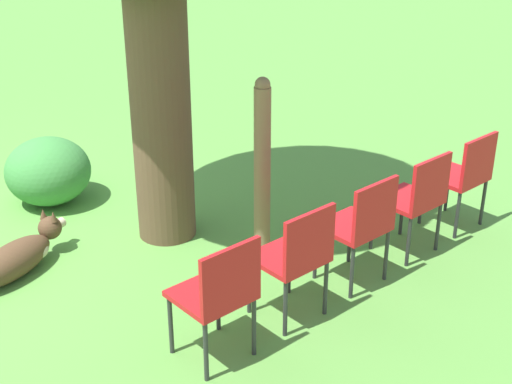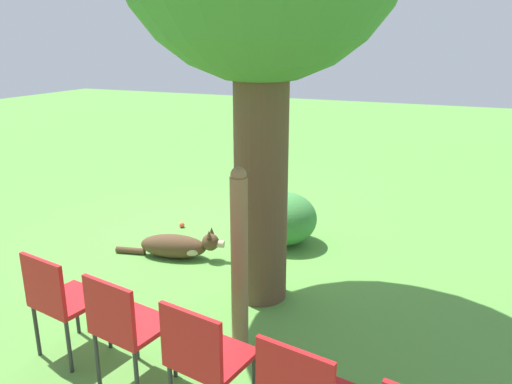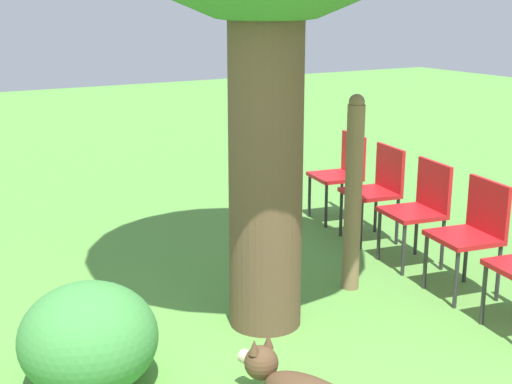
# 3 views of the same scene
# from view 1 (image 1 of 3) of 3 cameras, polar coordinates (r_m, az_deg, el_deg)

# --- Properties ---
(ground_plane) EXTENTS (30.00, 30.00, 0.00)m
(ground_plane) POSITION_cam_1_polar(r_m,az_deg,el_deg) (6.07, -19.49, -4.66)
(ground_plane) COLOR #56933D
(dog) EXTENTS (0.44, 1.24, 0.36)m
(dog) POSITION_cam_1_polar(r_m,az_deg,el_deg) (5.70, -18.48, -4.93)
(dog) COLOR #513823
(dog) RESTS_ON ground_plane
(fence_post) EXTENTS (0.13, 0.13, 1.47)m
(fence_post) POSITION_cam_1_polar(r_m,az_deg,el_deg) (5.36, 0.50, 1.71)
(fence_post) COLOR #846647
(fence_post) RESTS_ON ground_plane
(red_chair_0) EXTENTS (0.49, 0.50, 0.85)m
(red_chair_0) POSITION_cam_1_polar(r_m,az_deg,el_deg) (4.33, -2.98, -7.94)
(red_chair_0) COLOR red
(red_chair_0) RESTS_ON ground_plane
(red_chair_1) EXTENTS (0.49, 0.50, 0.85)m
(red_chair_1) POSITION_cam_1_polar(r_m,az_deg,el_deg) (4.72, 3.24, -4.98)
(red_chair_1) COLOR red
(red_chair_1) RESTS_ON ground_plane
(red_chair_2) EXTENTS (0.49, 0.50, 0.85)m
(red_chair_2) POSITION_cam_1_polar(r_m,az_deg,el_deg) (5.16, 8.42, -2.45)
(red_chair_2) COLOR red
(red_chair_2) RESTS_ON ground_plane
(red_chair_3) EXTENTS (0.49, 0.50, 0.85)m
(red_chair_3) POSITION_cam_1_polar(r_m,az_deg,el_deg) (5.65, 12.72, -0.32)
(red_chair_3) COLOR red
(red_chair_3) RESTS_ON ground_plane
(red_chair_4) EXTENTS (0.49, 0.50, 0.85)m
(red_chair_4) POSITION_cam_1_polar(r_m,az_deg,el_deg) (6.17, 16.32, 1.47)
(red_chair_4) COLOR red
(red_chair_4) RESTS_ON ground_plane
(low_shrub) EXTENTS (0.77, 0.77, 0.61)m
(low_shrub) POSITION_cam_1_polar(r_m,az_deg,el_deg) (6.73, -16.29, 1.62)
(low_shrub) COLOR #3D843D
(low_shrub) RESTS_ON ground_plane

